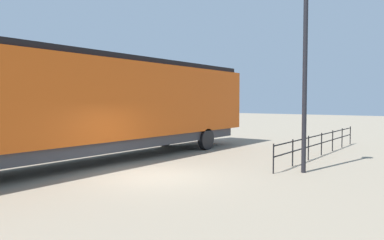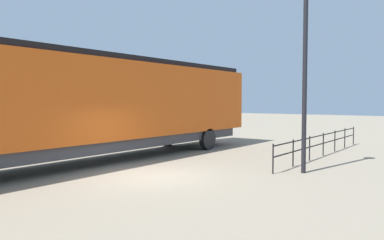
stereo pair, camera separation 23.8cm
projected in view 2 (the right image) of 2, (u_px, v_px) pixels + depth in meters
ground_plane at (152, 176)px, 12.73m from camera, size 120.00×120.00×0.00m
locomotive at (112, 103)px, 16.19m from camera, size 3.08×18.39×4.40m
lamp_post at (305, 39)px, 13.11m from camera, size 0.48×0.48×7.02m
platform_fence at (323, 141)px, 17.51m from camera, size 0.05×10.98×1.05m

